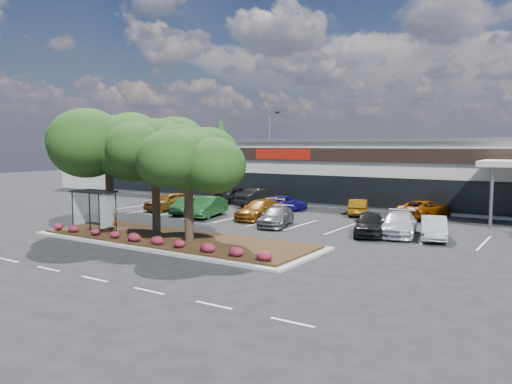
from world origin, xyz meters
The scene contains 26 objects.
ground centered at (0.00, 0.00, 0.00)m, with size 160.00×160.00×0.00m, color black.
retail_store centered at (0.06, 33.91, 3.15)m, with size 80.40×25.20×6.25m.
landscape_island centered at (-2.00, 4.00, 0.12)m, with size 18.00×6.00×0.26m.
lane_markings centered at (-0.14, 10.42, 0.01)m, with size 33.12×20.06×0.01m.
shrub_row centered at (-2.00, 1.90, 0.51)m, with size 17.00×0.80×0.50m, color maroon, non-canonical shape.
bus_shelter centered at (-7.50, 2.95, 2.31)m, with size 2.75×1.55×2.59m.
island_tree_west centered at (-8.00, 4.50, 4.21)m, with size 7.20×7.20×7.89m, color #13380F, non-canonical shape.
island_tree_mid centered at (-4.50, 5.20, 3.92)m, with size 6.60×6.60×7.32m, color #13380F, non-canonical shape.
island_tree_east centered at (-0.50, 3.70, 3.51)m, with size 5.80×5.80×6.50m, color #13380F, non-canonical shape.
conifer_north_west centered at (-30.00, 46.00, 5.00)m, with size 4.40×4.40×10.00m, color #13380F.
person_waiting centered at (-6.38, 3.33, 1.05)m, with size 0.57×0.38×1.57m, color #594C47.
light_pole centered at (-9.86, 27.96, 4.11)m, with size 1.41×0.78×9.30m.
car_0 centered at (-11.77, 14.37, 0.80)m, with size 1.88×4.68×1.59m, color brown.
car_1 centered at (-9.23, 13.54, 0.66)m, with size 1.40×4.02×1.32m, color #1D4C24.
car_2 centered at (-6.68, 13.06, 0.79)m, with size 1.68×4.82×1.59m, color #1A4C1F.
car_3 centered at (-2.52, 14.30, 0.73)m, with size 2.05×5.05×1.47m, color brown.
car_4 centered at (0.19, 12.25, 0.66)m, with size 1.86×4.56×1.32m, color #535259.
car_5 centered at (8.57, 13.25, 0.73)m, with size 2.03×5.00×1.45m, color silver.
car_6 centered at (7.00, 12.25, 0.75)m, with size 1.77×4.39×1.49m, color black.
car_7 centered at (10.73, 13.15, 0.69)m, with size 1.45×4.17×1.37m, color #B5B8C2.
car_9 centered at (-9.91, 22.17, 0.82)m, with size 1.93×4.80×1.64m, color black.
car_10 centered at (-6.57, 20.97, 0.84)m, with size 1.78×5.11×1.69m, color black.
car_11 centered at (-3.74, 18.93, 0.67)m, with size 1.57×3.91×1.33m, color navy.
car_12 centered at (-3.08, 19.02, 0.74)m, with size 1.76×4.37×1.49m, color #110E5E.
car_13 centered at (3.09, 20.43, 0.66)m, with size 1.40×4.03×1.33m, color #6A4206.
car_14 centered at (8.04, 21.59, 0.73)m, with size 2.41×5.24×1.46m, color #722E03.
Camera 1 is at (17.88, -17.73, 5.71)m, focal length 35.00 mm.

